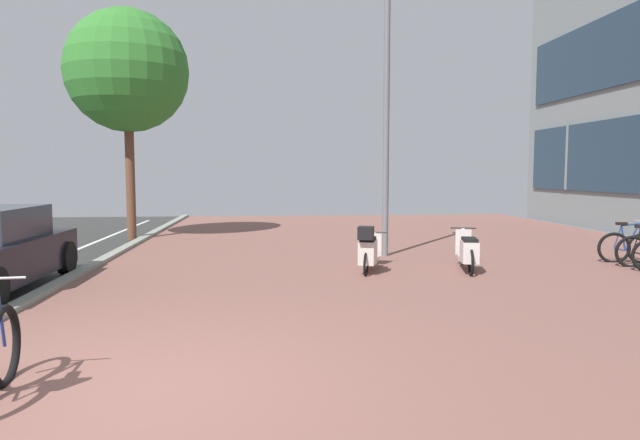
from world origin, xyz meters
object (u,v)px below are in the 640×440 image
Objects in this scene: bicycle_rack_07 at (629,247)px; scooter_mid at (369,250)px; scooter_near at (468,252)px; lamp_post at (386,99)px; street_tree at (127,71)px.

scooter_mid is at bearing -174.28° from bicycle_rack_07.
lamp_post reaches higher than scooter_near.
street_tree reaches higher than bicycle_rack_07.
street_tree reaches higher than scooter_near.
street_tree is (-6.62, 3.83, 1.18)m from lamp_post.
scooter_near is at bearing -2.29° from scooter_mid.
scooter_mid reaches higher than bicycle_rack_07.
lamp_post reaches higher than bicycle_rack_07.
scooter_mid is 0.27× the size of street_tree.
scooter_mid is (-5.74, -0.57, 0.09)m from bicycle_rack_07.
bicycle_rack_07 is 0.68× the size of scooter_near.
scooter_mid is 3.85m from lamp_post.
bicycle_rack_07 is at bearing 5.72° from scooter_mid.
lamp_post is at bearing 119.24° from scooter_near.
lamp_post is at bearing 69.83° from scooter_mid.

